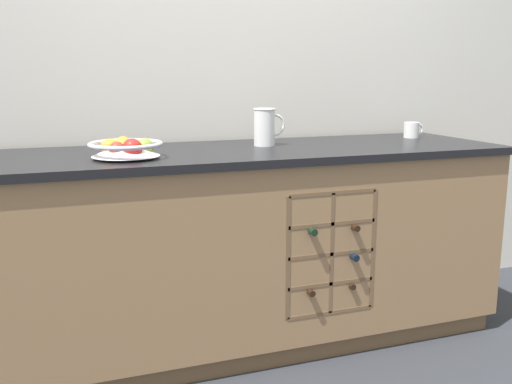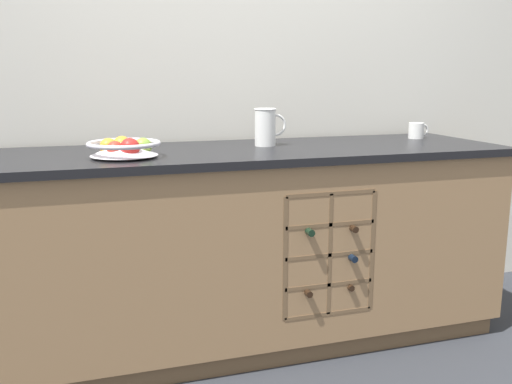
% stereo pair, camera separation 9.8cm
% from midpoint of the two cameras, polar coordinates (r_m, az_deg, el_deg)
% --- Properties ---
extents(ground_plane, '(14.00, 14.00, 0.00)m').
position_cam_midpoint_polar(ground_plane, '(2.86, 1.02, -14.22)').
color(ground_plane, '#2D3035').
extents(back_wall, '(4.67, 0.06, 2.55)m').
position_cam_midpoint_polar(back_wall, '(2.96, -1.50, 12.20)').
color(back_wall, silver).
rests_on(back_wall, ground_plane).
extents(kitchen_island, '(2.31, 0.75, 0.92)m').
position_cam_midpoint_polar(kitchen_island, '(2.69, 1.12, -5.26)').
color(kitchen_island, brown).
rests_on(kitchen_island, ground_plane).
extents(fruit_bowl, '(0.29, 0.29, 0.09)m').
position_cam_midpoint_polar(fruit_bowl, '(2.35, -11.89, 4.41)').
color(fruit_bowl, silver).
rests_on(fruit_bowl, kitchen_island).
extents(white_pitcher, '(0.16, 0.10, 0.18)m').
position_cam_midpoint_polar(white_pitcher, '(2.68, 2.06, 6.59)').
color(white_pitcher, white).
rests_on(white_pitcher, kitchen_island).
extents(ceramic_mug, '(0.11, 0.08, 0.08)m').
position_cam_midpoint_polar(ceramic_mug, '(3.13, 16.66, 5.90)').
color(ceramic_mug, white).
rests_on(ceramic_mug, kitchen_island).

